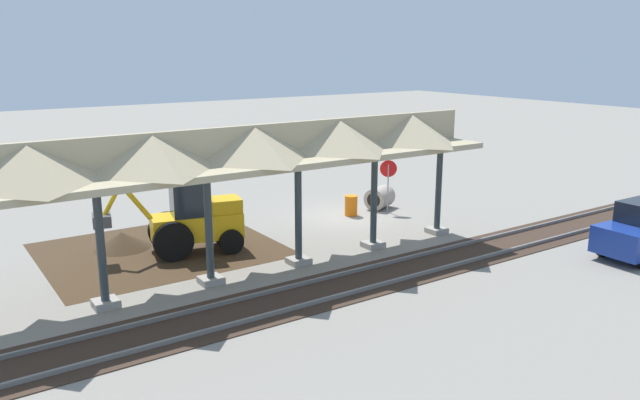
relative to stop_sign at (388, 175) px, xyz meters
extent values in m
plane|color=gray|center=(2.07, -0.41, -1.72)|extent=(120.00, 120.00, 0.00)
cube|color=#42301E|center=(10.45, -0.54, -1.72)|extent=(8.17, 7.00, 0.01)
cube|color=#9E998E|center=(0.46, 3.61, -1.62)|extent=(0.70, 0.70, 0.20)
cylinder|color=#2D383D|center=(0.46, 3.61, 0.08)|extent=(0.24, 0.24, 3.60)
cube|color=#9E998E|center=(3.74, 3.61, -1.62)|extent=(0.70, 0.70, 0.20)
cylinder|color=#2D383D|center=(3.74, 3.61, 0.08)|extent=(0.24, 0.24, 3.60)
cube|color=#9E998E|center=(7.02, 3.61, -1.62)|extent=(0.70, 0.70, 0.20)
cylinder|color=#2D383D|center=(7.02, 3.61, 0.08)|extent=(0.24, 0.24, 3.60)
cube|color=#9E998E|center=(10.29, 3.61, -1.62)|extent=(0.70, 0.70, 0.20)
cylinder|color=#2D383D|center=(10.29, 3.61, 0.08)|extent=(0.24, 0.24, 3.60)
cube|color=#9E998E|center=(13.57, 3.61, -1.62)|extent=(0.70, 0.70, 0.20)
cylinder|color=#2D383D|center=(13.57, 3.61, 0.08)|extent=(0.24, 0.24, 3.60)
cube|color=tan|center=(8.65, 3.61, 1.98)|extent=(17.59, 3.20, 0.20)
cube|color=tan|center=(8.65, 3.61, 2.63)|extent=(17.59, 0.20, 1.10)
pyramid|color=tan|center=(2.10, 3.61, 2.63)|extent=(2.95, 3.20, 1.10)
pyramid|color=tan|center=(5.38, 3.61, 2.63)|extent=(2.95, 3.20, 1.10)
pyramid|color=tan|center=(8.65, 3.61, 2.63)|extent=(2.95, 3.20, 1.10)
pyramid|color=tan|center=(11.93, 3.61, 2.63)|extent=(2.95, 3.20, 1.10)
pyramid|color=tan|center=(15.21, 3.61, 2.63)|extent=(2.95, 3.20, 1.10)
cube|color=slate|center=(2.07, 5.47, -1.65)|extent=(60.00, 0.08, 0.15)
cube|color=slate|center=(2.07, 6.90, -1.65)|extent=(60.00, 0.08, 0.15)
cube|color=#38281E|center=(2.07, 6.19, -1.71)|extent=(60.00, 2.58, 0.03)
cylinder|color=gray|center=(0.00, 0.00, -0.62)|extent=(0.06, 0.06, 2.19)
cylinder|color=red|center=(0.00, 0.00, 0.28)|extent=(0.64, 0.47, 0.76)
cube|color=#EAB214|center=(9.37, 0.45, -0.75)|extent=(3.41, 1.97, 0.90)
cube|color=#1E262D|center=(9.57, 0.41, 0.40)|extent=(1.52, 1.43, 1.40)
cube|color=#EAB214|center=(8.37, 0.67, -0.05)|extent=(1.36, 1.32, 0.50)
cylinder|color=black|center=(10.15, -0.46, -1.02)|extent=(1.43, 0.60, 1.40)
cylinder|color=black|center=(10.46, 0.94, -1.02)|extent=(1.43, 0.60, 1.40)
cylinder|color=black|center=(8.17, 0.05, -1.27)|extent=(0.94, 0.49, 0.90)
cylinder|color=black|center=(8.45, 1.32, -1.27)|extent=(0.94, 0.49, 0.90)
cylinder|color=#EAB214|center=(11.38, 0.00, 0.36)|extent=(1.08, 0.41, 1.41)
cylinder|color=#EAB214|center=(12.17, -0.18, 0.40)|extent=(0.85, 0.34, 1.29)
cube|color=#47474C|center=(12.51, -0.25, -0.20)|extent=(0.76, 0.91, 0.40)
cone|color=#42301E|center=(11.54, -1.53, -1.72)|extent=(4.24, 4.24, 1.22)
cylinder|color=#9E9384|center=(-0.15, -0.74, -1.22)|extent=(1.55, 1.43, 1.01)
cylinder|color=black|center=(0.42, -0.48, -1.22)|extent=(0.29, 0.61, 0.65)
cylinder|color=black|center=(-2.36, 9.06, -1.42)|extent=(0.60, 0.21, 0.60)
cylinder|color=orange|center=(1.71, -0.47, -1.27)|extent=(0.56, 0.56, 0.90)
camera|label=1|loc=(17.82, 20.88, 5.52)|focal=35.00mm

